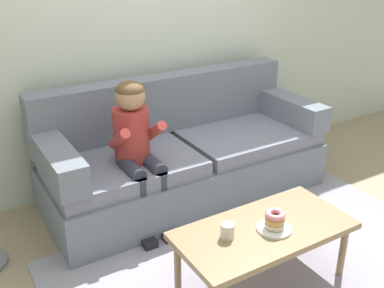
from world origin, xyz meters
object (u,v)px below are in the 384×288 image
coffee_table (264,234)px  person_child (136,142)px  toy_controller (284,223)px  donut (274,225)px  mug (227,231)px  couch (183,157)px

coffee_table → person_child: 1.11m
person_child → toy_controller: person_child is taller
donut → toy_controller: (0.51, 0.44, -0.42)m
donut → mug: 0.29m
couch → toy_controller: 0.97m
couch → mug: size_ratio=25.37×
person_child → toy_controller: (0.91, -0.61, -0.65)m
person_child → mug: (0.11, -0.97, -0.21)m
donut → couch: bearing=85.1°
couch → mug: bearing=-108.4°
mug → toy_controller: bearing=24.6°
donut → toy_controller: donut is taller
couch → coffee_table: couch is taller
coffee_table → mug: bearing=171.9°
person_child → coffee_table: bearing=-70.3°
person_child → donut: bearing=-69.3°
coffee_table → toy_controller: size_ratio=4.78×
coffee_table → donut: bearing=-49.9°
coffee_table → donut: donut is taller
couch → person_child: 0.64m
coffee_table → mug: size_ratio=12.00×
person_child → toy_controller: 1.27m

